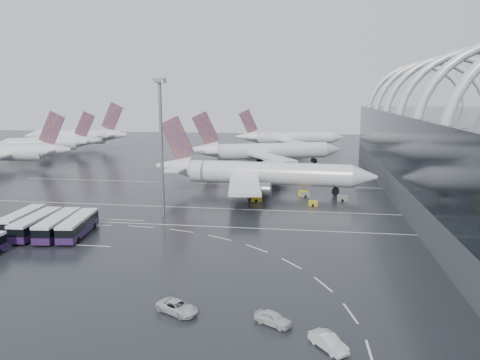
# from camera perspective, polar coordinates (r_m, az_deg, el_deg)

# --- Properties ---
(ground) EXTENTS (420.00, 420.00, 0.00)m
(ground) POSITION_cam_1_polar(r_m,az_deg,el_deg) (91.18, -5.65, -5.21)
(ground) COLOR black
(ground) RESTS_ON ground
(lane_marking_near) EXTENTS (120.00, 0.25, 0.01)m
(lane_marking_near) POSITION_cam_1_polar(r_m,az_deg,el_deg) (89.31, -5.96, -5.55)
(lane_marking_near) COLOR silver
(lane_marking_near) RESTS_ON ground
(lane_marking_mid) EXTENTS (120.00, 0.25, 0.01)m
(lane_marking_mid) POSITION_cam_1_polar(r_m,az_deg,el_deg) (102.47, -4.03, -3.43)
(lane_marking_mid) COLOR silver
(lane_marking_mid) RESTS_ON ground
(lane_marking_far) EXTENTS (120.00, 0.25, 0.01)m
(lane_marking_far) POSITION_cam_1_polar(r_m,az_deg,el_deg) (129.31, -1.37, -0.49)
(lane_marking_far) COLOR silver
(lane_marking_far) RESTS_ON ground
(bus_bay_line_south) EXTENTS (28.00, 0.25, 0.01)m
(bus_bay_line_south) POSITION_cam_1_polar(r_m,az_deg,el_deg) (86.37, -24.11, -6.99)
(bus_bay_line_south) COLOR silver
(bus_bay_line_south) RESTS_ON ground
(bus_bay_line_north) EXTENTS (28.00, 0.25, 0.01)m
(bus_bay_line_north) POSITION_cam_1_polar(r_m,az_deg,el_deg) (99.64, -19.21, -4.40)
(bus_bay_line_north) COLOR silver
(bus_bay_line_north) RESTS_ON ground
(airliner_main) EXTENTS (56.23, 49.23, 19.04)m
(airliner_main) POSITION_cam_1_polar(r_m,az_deg,el_deg) (117.76, 2.23, 0.78)
(airliner_main) COLOR silver
(airliner_main) RESTS_ON ground
(airliner_gate_b) EXTENTS (52.89, 47.01, 18.91)m
(airliner_gate_b) POSITION_cam_1_polar(r_m,az_deg,el_deg) (163.31, 2.96, 3.47)
(airliner_gate_b) COLOR silver
(airliner_gate_b) RESTS_ON ground
(airliner_gate_c) EXTENTS (49.40, 44.94, 17.90)m
(airliner_gate_c) POSITION_cam_1_polar(r_m,az_deg,el_deg) (215.38, 5.94, 5.05)
(airliner_gate_c) COLOR silver
(airliner_gate_c) RESTS_ON ground
(jet_remote_west) EXTENTS (43.75, 35.35, 19.03)m
(jet_remote_west) POSITION_cam_1_polar(r_m,az_deg,el_deg) (177.33, -26.32, 3.01)
(jet_remote_west) COLOR silver
(jet_remote_west) RESTS_ON ground
(jet_remote_mid) EXTENTS (39.66, 32.28, 17.66)m
(jet_remote_mid) POSITION_cam_1_polar(r_m,az_deg,el_deg) (205.82, -22.16, 4.11)
(jet_remote_mid) COLOR silver
(jet_remote_mid) RESTS_ON ground
(jet_remote_far) EXTENTS (48.27, 38.87, 21.06)m
(jet_remote_far) POSITION_cam_1_polar(r_m,az_deg,el_deg) (224.90, -19.21, 5.00)
(jet_remote_far) COLOR silver
(jet_remote_far) RESTS_ON ground
(bus_row_near_a) EXTENTS (3.87, 13.28, 3.23)m
(bus_row_near_a) POSITION_cam_1_polar(r_m,az_deg,el_deg) (94.97, -25.04, -4.42)
(bus_row_near_a) COLOR #301542
(bus_row_near_a) RESTS_ON ground
(bus_row_near_b) EXTENTS (3.87, 13.86, 3.37)m
(bus_row_near_b) POSITION_cam_1_polar(r_m,az_deg,el_deg) (90.54, -23.59, -4.95)
(bus_row_near_b) COLOR #301542
(bus_row_near_b) RESTS_ON ground
(bus_row_near_c) EXTENTS (4.53, 14.02, 3.39)m
(bus_row_near_c) POSITION_cam_1_polar(r_m,az_deg,el_deg) (88.53, -21.32, -5.12)
(bus_row_near_c) COLOR #301542
(bus_row_near_c) RESTS_ON ground
(bus_row_near_d) EXTENTS (4.74, 13.68, 3.30)m
(bus_row_near_d) POSITION_cam_1_polar(r_m,az_deg,el_deg) (87.27, -19.12, -5.24)
(bus_row_near_d) COLOR #301542
(bus_row_near_d) RESTS_ON ground
(van_curve_a) EXTENTS (5.66, 4.54, 1.43)m
(van_curve_a) POSITION_cam_1_polar(r_m,az_deg,el_deg) (55.42, -7.64, -15.11)
(van_curve_a) COLOR silver
(van_curve_a) RESTS_ON ground
(van_curve_b) EXTENTS (4.57, 3.63, 1.46)m
(van_curve_b) POSITION_cam_1_polar(r_m,az_deg,el_deg) (52.66, 4.04, -16.46)
(van_curve_b) COLOR silver
(van_curve_b) RESTS_ON ground
(van_curve_c) EXTENTS (4.08, 4.51, 1.49)m
(van_curve_c) POSITION_cam_1_polar(r_m,az_deg,el_deg) (48.98, 10.73, -18.81)
(van_curve_c) COLOR silver
(van_curve_c) RESTS_ON ground
(floodlight_mast) EXTENTS (2.11, 2.11, 27.52)m
(floodlight_mast) POSITION_cam_1_polar(r_m,az_deg,el_deg) (93.63, -9.61, 5.88)
(floodlight_mast) COLOR gray
(floodlight_mast) RESTS_ON ground
(gse_cart_belly_a) EXTENTS (2.03, 1.20, 1.11)m
(gse_cart_belly_a) POSITION_cam_1_polar(r_m,az_deg,el_deg) (105.62, 8.88, -2.80)
(gse_cart_belly_a) COLOR gold
(gse_cart_belly_a) RESTS_ON ground
(gse_cart_belly_b) EXTENTS (2.16, 1.27, 1.18)m
(gse_cart_belly_b) POSITION_cam_1_polar(r_m,az_deg,el_deg) (114.32, 8.00, -1.74)
(gse_cart_belly_b) COLOR slate
(gse_cart_belly_b) RESTS_ON ground
(gse_cart_belly_c) EXTENTS (2.50, 1.48, 1.36)m
(gse_cart_belly_c) POSITION_cam_1_polar(r_m,az_deg,el_deg) (108.45, 2.04, -2.26)
(gse_cart_belly_c) COLOR gold
(gse_cart_belly_c) RESTS_ON ground
(gse_cart_belly_d) EXTENTS (2.37, 1.40, 1.29)m
(gse_cart_belly_d) POSITION_cam_1_polar(r_m,az_deg,el_deg) (111.43, 12.37, -2.18)
(gse_cart_belly_d) COLOR slate
(gse_cart_belly_d) RESTS_ON ground
(gse_cart_belly_e) EXTENTS (2.46, 1.45, 1.34)m
(gse_cart_belly_e) POSITION_cam_1_polar(r_m,az_deg,el_deg) (115.39, 7.75, -1.58)
(gse_cart_belly_e) COLOR gold
(gse_cart_belly_e) RESTS_ON ground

